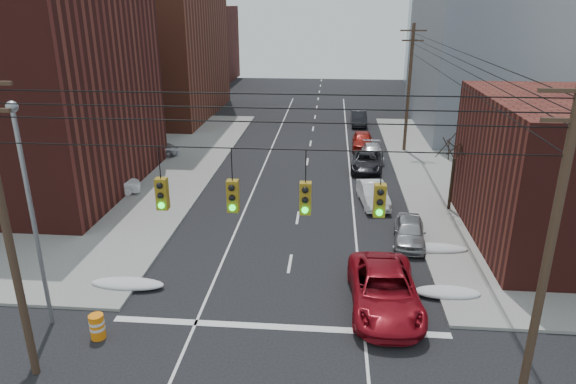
% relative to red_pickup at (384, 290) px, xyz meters
% --- Properties ---
extents(building_brick_far, '(22.00, 18.00, 12.00)m').
position_rel_red_pickup_xyz_m(building_brick_far, '(-30.42, 65.69, 5.12)').
color(building_brick_far, '#4A1A16').
rests_on(building_brick_far, ground).
extents(building_office, '(22.00, 20.00, 25.00)m').
position_rel_red_pickup_xyz_m(building_office, '(17.58, 35.69, 11.62)').
color(building_office, gray).
rests_on(building_office, ground).
extents(building_glass, '(20.00, 18.00, 22.00)m').
position_rel_red_pickup_xyz_m(building_glass, '(19.58, 61.69, 10.12)').
color(building_glass, gray).
rests_on(building_glass, ground).
extents(utility_pole_left, '(2.20, 0.28, 11.00)m').
position_rel_red_pickup_xyz_m(utility_pole_left, '(-12.92, -5.31, 4.91)').
color(utility_pole_left, '#473323').
rests_on(utility_pole_left, ground).
extents(utility_pole_right, '(2.20, 0.28, 11.00)m').
position_rel_red_pickup_xyz_m(utility_pole_right, '(4.08, -5.31, 4.91)').
color(utility_pole_right, '#473323').
rests_on(utility_pole_right, ground).
extents(utility_pole_far, '(2.20, 0.28, 11.00)m').
position_rel_red_pickup_xyz_m(utility_pole_far, '(4.08, 25.69, 4.91)').
color(utility_pole_far, '#473323').
rests_on(utility_pole_far, ground).
extents(traffic_signals, '(17.00, 0.42, 2.02)m').
position_rel_red_pickup_xyz_m(traffic_signals, '(-4.33, -5.34, 6.29)').
color(traffic_signals, black).
rests_on(traffic_signals, ground).
extents(street_light, '(0.44, 0.44, 9.32)m').
position_rel_red_pickup_xyz_m(street_light, '(-13.92, -2.31, 4.66)').
color(street_light, gray).
rests_on(street_light, ground).
extents(bare_tree, '(2.09, 2.20, 4.93)m').
position_rel_red_pickup_xyz_m(bare_tree, '(5.16, 11.69, 1.44)').
color(bare_tree, black).
rests_on(bare_tree, ground).
extents(snow_nw, '(3.50, 1.08, 0.42)m').
position_rel_red_pickup_xyz_m(snow_nw, '(-11.82, 0.69, -0.67)').
color(snow_nw, silver).
rests_on(snow_nw, ground).
extents(snow_ne, '(3.00, 1.08, 0.42)m').
position_rel_red_pickup_xyz_m(snow_ne, '(2.98, 1.19, -0.67)').
color(snow_ne, silver).
rests_on(snow_ne, ground).
extents(snow_east_far, '(4.00, 1.08, 0.42)m').
position_rel_red_pickup_xyz_m(snow_east_far, '(2.98, 5.69, -0.67)').
color(snow_east_far, silver).
rests_on(snow_east_far, ground).
extents(red_pickup, '(3.07, 6.39, 1.75)m').
position_rel_red_pickup_xyz_m(red_pickup, '(0.00, 0.00, 0.00)').
color(red_pickup, maroon).
rests_on(red_pickup, ground).
extents(parked_car_a, '(2.10, 4.30, 1.41)m').
position_rel_red_pickup_xyz_m(parked_car_a, '(1.98, 6.65, -0.17)').
color(parked_car_a, '#9D9EA2').
rests_on(parked_car_a, ground).
extents(parked_car_b, '(2.08, 4.58, 1.46)m').
position_rel_red_pickup_xyz_m(parked_car_b, '(0.38, 12.38, -0.15)').
color(parked_car_b, white).
rests_on(parked_car_b, ground).
extents(parked_car_c, '(2.79, 5.20, 1.39)m').
position_rel_red_pickup_xyz_m(parked_car_c, '(0.38, 19.80, -0.18)').
color(parked_car_c, black).
rests_on(parked_car_c, ground).
extents(parked_car_d, '(1.88, 4.44, 1.28)m').
position_rel_red_pickup_xyz_m(parked_car_d, '(1.04, 22.68, -0.24)').
color(parked_car_d, '#B7B6BB').
rests_on(parked_car_d, ground).
extents(parked_car_e, '(2.00, 4.61, 1.55)m').
position_rel_red_pickup_xyz_m(parked_car_e, '(0.38, 26.25, -0.10)').
color(parked_car_e, maroon).
rests_on(parked_car_e, ground).
extents(parked_car_f, '(1.64, 4.64, 1.53)m').
position_rel_red_pickup_xyz_m(parked_car_f, '(0.45, 35.75, -0.11)').
color(parked_car_f, black).
rests_on(parked_car_f, ground).
extents(lot_car_a, '(4.08, 2.49, 1.27)m').
position_rel_red_pickup_xyz_m(lot_car_a, '(-17.49, 12.39, -0.09)').
color(lot_car_a, silver).
rests_on(lot_car_a, sidewalk_nw).
extents(lot_car_b, '(4.95, 3.54, 1.25)m').
position_rel_red_pickup_xyz_m(lot_car_b, '(-17.78, 21.69, -0.10)').
color(lot_car_b, silver).
rests_on(lot_car_b, sidewalk_nw).
extents(lot_car_c, '(5.21, 2.81, 1.44)m').
position_rel_red_pickup_xyz_m(lot_car_c, '(-20.94, 15.66, -0.01)').
color(lot_car_c, black).
rests_on(lot_car_c, sidewalk_nw).
extents(lot_car_d, '(4.46, 2.49, 1.43)m').
position_rel_red_pickup_xyz_m(lot_car_d, '(-21.00, 21.94, -0.01)').
color(lot_car_d, silver).
rests_on(lot_car_d, sidewalk_nw).
extents(construction_barrel, '(0.76, 0.76, 1.04)m').
position_rel_red_pickup_xyz_m(construction_barrel, '(-11.54, -3.14, -0.34)').
color(construction_barrel, orange).
rests_on(construction_barrel, ground).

